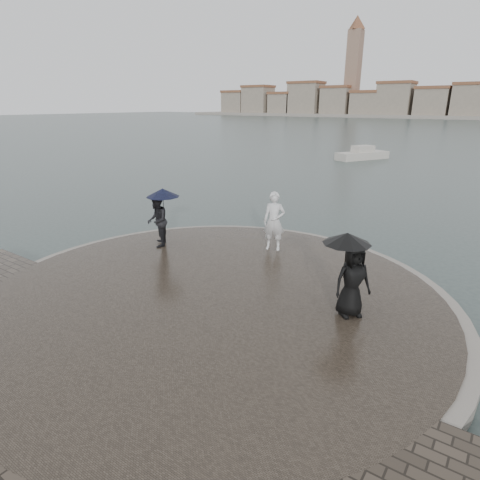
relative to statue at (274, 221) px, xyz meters
The scene contains 6 objects.
ground 7.42m from the statue, 87.31° to the right, with size 400.00×400.00×0.00m, color #2B3835.
kerb_ring 3.99m from the statue, 84.83° to the right, with size 12.50×12.50×0.32m, color gray.
quay_tip 3.98m from the statue, 84.83° to the right, with size 11.90×11.90×0.36m, color #2D261E.
statue is the anchor object (origin of this frame).
visitor_left 3.94m from the statue, 150.12° to the right, with size 1.36×1.22×2.04m.
visitor_right 4.64m from the statue, 37.62° to the right, with size 1.30×1.16×1.95m.
Camera 1 is at (6.07, -3.92, 5.07)m, focal length 30.00 mm.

